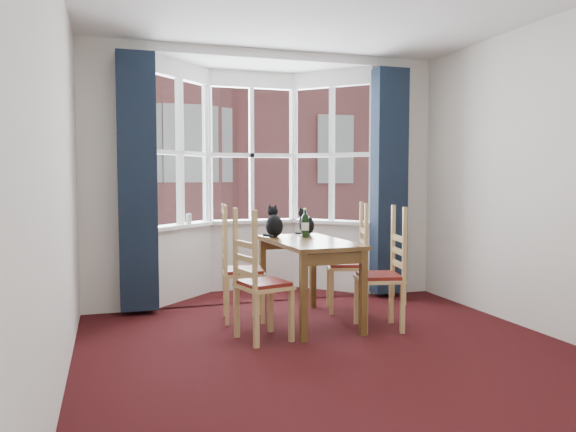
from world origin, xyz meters
name	(u,v)px	position (x,y,z in m)	size (l,w,h in m)	color
floor	(348,363)	(0.00, 0.00, 0.00)	(4.50, 4.50, 0.00)	black
wall_left	(57,178)	(-2.00, 0.00, 1.40)	(4.50, 4.50, 0.00)	silver
wall_right	(567,178)	(2.00, 0.00, 1.40)	(4.50, 4.50, 0.00)	silver
wall_back_pier_left	(113,177)	(-1.65, 2.25, 1.40)	(0.70, 0.12, 2.80)	silver
wall_back_pier_right	(399,177)	(1.65, 2.25, 1.40)	(0.70, 0.12, 2.80)	silver
bay_window	(256,177)	(0.00, 2.75, 1.40)	(2.76, 0.94, 2.80)	white
curtain_left	(137,182)	(-1.42, 2.07, 1.35)	(0.38, 0.22, 2.60)	#172234
curtain_right	(389,182)	(1.42, 2.07, 1.35)	(0.38, 0.22, 2.60)	#172234
dining_table	(309,252)	(0.12, 1.22, 0.68)	(0.73, 1.28, 0.80)	brown
chair_left_near	(254,287)	(-0.53, 0.78, 0.47)	(0.49, 0.50, 0.92)	tan
chair_left_far	(234,273)	(-0.55, 1.52, 0.47)	(0.46, 0.47, 0.92)	tan
chair_right_near	(389,278)	(0.76, 0.80, 0.47)	(0.48, 0.49, 0.92)	tan
chair_right_far	(355,266)	(0.75, 1.54, 0.47)	(0.50, 0.52, 0.92)	tan
cat_left	(274,224)	(-0.10, 1.65, 0.93)	(0.19, 0.26, 0.33)	black
cat_right	(306,224)	(0.28, 1.75, 0.91)	(0.21, 0.25, 0.30)	black
wine_bottle	(305,225)	(0.18, 1.49, 0.93)	(0.07, 0.07, 0.29)	black
candle_tall	(189,219)	(-0.84, 2.60, 0.93)	(0.06, 0.06, 0.12)	white
street	(141,295)	(0.00, 32.25, -6.00)	(80.00, 80.00, 0.00)	#333335
tenement_building	(167,171)	(0.00, 14.01, 1.60)	(18.40, 7.80, 15.20)	#AD5D59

